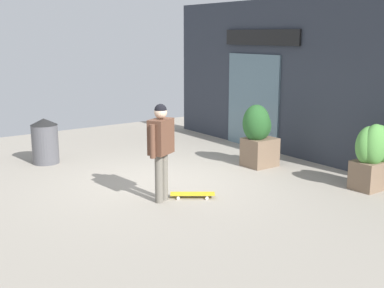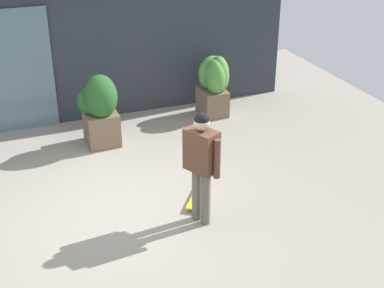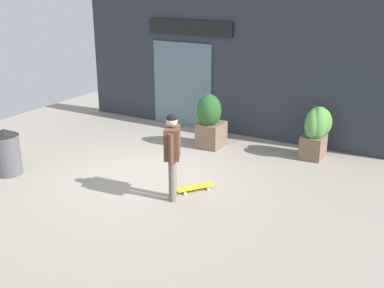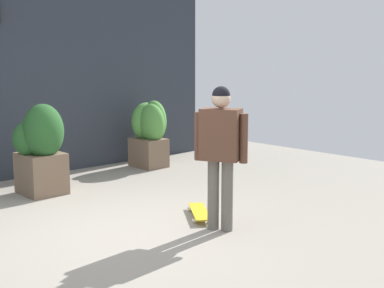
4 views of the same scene
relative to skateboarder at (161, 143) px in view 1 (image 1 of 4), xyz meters
name	(u,v)px [view 1 (image 1 of 4)]	position (x,y,z in m)	size (l,w,h in m)	color
ground_plane	(167,182)	(-0.88, 0.66, -0.97)	(12.00, 12.00, 0.00)	gray
building_facade	(297,79)	(-0.92, 4.10, 0.74)	(8.41, 0.31, 3.45)	#2D333D
skateboarder	(161,143)	(0.00, 0.00, 0.00)	(0.43, 0.55, 1.60)	#666056
skateboard	(193,194)	(0.16, 0.51, -0.91)	(0.58, 0.71, 0.08)	gold
planter_box_left	(373,152)	(1.62, 3.33, -0.31)	(0.58, 0.70, 1.18)	brown
planter_box_right	(258,133)	(-0.73, 2.81, -0.27)	(0.66, 0.71, 1.29)	brown
trash_bin	(45,141)	(-3.53, -0.67, -0.49)	(0.56, 0.56, 0.96)	#4C4C51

